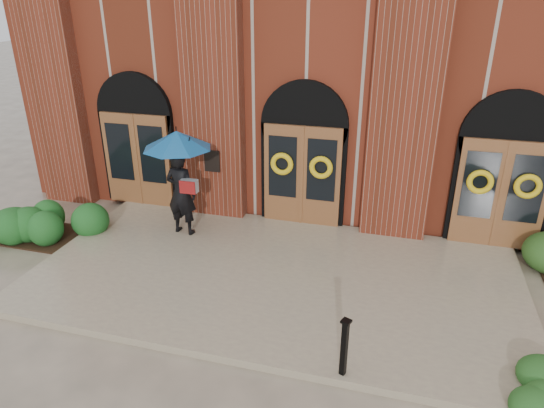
% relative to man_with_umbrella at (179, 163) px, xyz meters
% --- Properties ---
extents(ground, '(90.00, 90.00, 0.00)m').
position_rel_man_with_umbrella_xyz_m(ground, '(2.61, -1.38, -1.92)').
color(ground, tan).
rests_on(ground, ground).
extents(landing, '(10.00, 5.30, 0.15)m').
position_rel_man_with_umbrella_xyz_m(landing, '(2.61, -1.23, -1.85)').
color(landing, tan).
rests_on(landing, ground).
extents(church_building, '(16.20, 12.53, 7.00)m').
position_rel_man_with_umbrella_xyz_m(church_building, '(2.61, 7.40, 1.58)').
color(church_building, maroon).
rests_on(church_building, ground).
extents(man_with_umbrella, '(1.74, 1.74, 2.53)m').
position_rel_man_with_umbrella_xyz_m(man_with_umbrella, '(0.00, 0.00, 0.00)').
color(man_with_umbrella, black).
rests_on(man_with_umbrella, landing).
extents(metal_post, '(0.17, 0.17, 1.00)m').
position_rel_man_with_umbrella_xyz_m(metal_post, '(4.39, -3.73, -1.25)').
color(metal_post, black).
rests_on(metal_post, landing).
extents(hedge_wall_left, '(3.07, 1.23, 0.79)m').
position_rel_man_with_umbrella_xyz_m(hedge_wall_left, '(-3.07, -0.88, -1.53)').
color(hedge_wall_left, '#1B531D').
rests_on(hedge_wall_left, ground).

